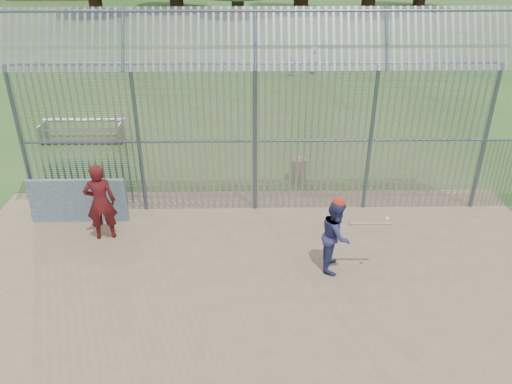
{
  "coord_description": "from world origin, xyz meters",
  "views": [
    {
      "loc": [
        -0.18,
        -8.53,
        6.8
      ],
      "look_at": [
        0.0,
        2.0,
        1.3
      ],
      "focal_mm": 35.0,
      "sensor_mm": 36.0,
      "label": 1
    }
  ],
  "objects_px": {
    "dugout_wall": "(78,201)",
    "batter": "(336,235)",
    "trash_can": "(298,170)",
    "onlooker": "(100,202)",
    "bleacher": "(82,131)"
  },
  "relations": [
    {
      "from": "batter",
      "to": "bleacher",
      "type": "xyz_separation_m",
      "value": [
        -7.93,
        7.84,
        -0.45
      ]
    },
    {
      "from": "trash_can",
      "to": "batter",
      "type": "bearing_deg",
      "value": -84.94
    },
    {
      "from": "batter",
      "to": "bleacher",
      "type": "distance_m",
      "value": 11.16
    },
    {
      "from": "onlooker",
      "to": "bleacher",
      "type": "bearing_deg",
      "value": -81.68
    },
    {
      "from": "batter",
      "to": "onlooker",
      "type": "xyz_separation_m",
      "value": [
        -5.5,
        1.34,
        0.15
      ]
    },
    {
      "from": "onlooker",
      "to": "bleacher",
      "type": "relative_size",
      "value": 0.66
    },
    {
      "from": "dugout_wall",
      "to": "onlooker",
      "type": "height_order",
      "value": "onlooker"
    },
    {
      "from": "dugout_wall",
      "to": "batter",
      "type": "distance_m",
      "value": 6.7
    },
    {
      "from": "dugout_wall",
      "to": "batter",
      "type": "relative_size",
      "value": 1.49
    },
    {
      "from": "dugout_wall",
      "to": "batter",
      "type": "bearing_deg",
      "value": -18.73
    },
    {
      "from": "trash_can",
      "to": "bleacher",
      "type": "xyz_separation_m",
      "value": [
        -7.53,
        3.37,
        0.03
      ]
    },
    {
      "from": "onlooker",
      "to": "trash_can",
      "type": "relative_size",
      "value": 2.42
    },
    {
      "from": "batter",
      "to": "trash_can",
      "type": "xyz_separation_m",
      "value": [
        -0.4,
        4.47,
        -0.48
      ]
    },
    {
      "from": "dugout_wall",
      "to": "bleacher",
      "type": "bearing_deg",
      "value": 105.59
    },
    {
      "from": "dugout_wall",
      "to": "trash_can",
      "type": "height_order",
      "value": "dugout_wall"
    }
  ]
}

